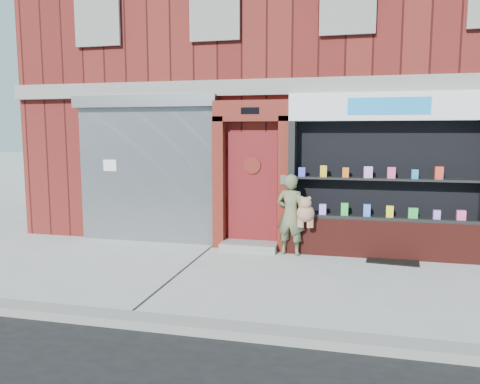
% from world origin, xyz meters
% --- Properties ---
extents(ground, '(80.00, 80.00, 0.00)m').
position_xyz_m(ground, '(0.00, 0.00, 0.00)').
color(ground, '#9E9E99').
rests_on(ground, ground).
extents(curb, '(60.00, 0.30, 0.12)m').
position_xyz_m(curb, '(0.00, -2.15, 0.06)').
color(curb, gray).
rests_on(curb, ground).
extents(building, '(12.00, 8.16, 8.00)m').
position_xyz_m(building, '(-0.00, 5.99, 4.00)').
color(building, '#5C1715').
rests_on(building, ground).
extents(shutter_bay, '(3.10, 0.30, 3.04)m').
position_xyz_m(shutter_bay, '(-3.00, 1.93, 1.72)').
color(shutter_bay, gray).
rests_on(shutter_bay, ground).
extents(red_door_bay, '(1.52, 0.58, 2.90)m').
position_xyz_m(red_door_bay, '(-0.75, 1.86, 1.46)').
color(red_door_bay, '#611810').
rests_on(red_door_bay, ground).
extents(pharmacy_bay, '(3.50, 0.41, 3.00)m').
position_xyz_m(pharmacy_bay, '(1.75, 1.81, 1.37)').
color(pharmacy_bay, '#4F1812').
rests_on(pharmacy_bay, ground).
extents(woman, '(0.76, 0.52, 1.53)m').
position_xyz_m(woman, '(0.11, 1.53, 0.78)').
color(woman, '#5F6643').
rests_on(woman, ground).
extents(doormat, '(0.95, 0.71, 0.02)m').
position_xyz_m(doormat, '(1.92, 1.55, 0.01)').
color(doormat, black).
rests_on(doormat, ground).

